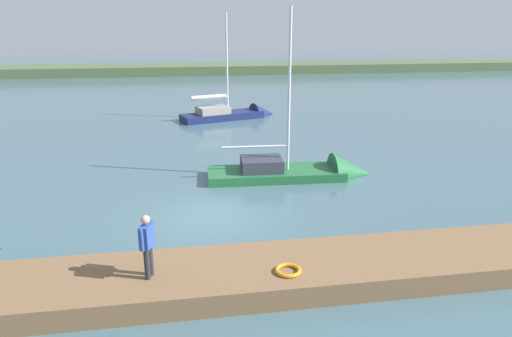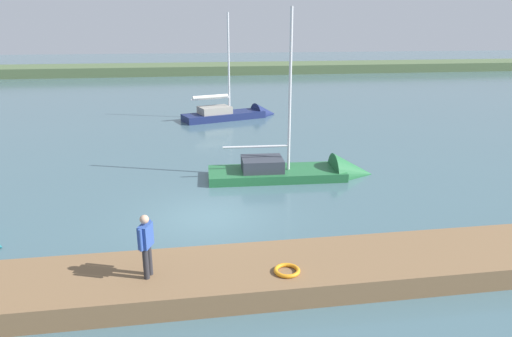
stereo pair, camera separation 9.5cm
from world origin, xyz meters
The scene contains 7 objects.
ground_plane centered at (0.00, 0.00, 0.00)m, with size 200.00×200.00×0.00m, color #42606B.
far_shoreline centered at (0.00, -50.84, 0.00)m, with size 180.00×8.00×2.40m, color #4C603D.
dock_pier centered at (0.00, 4.58, 0.29)m, with size 27.96×2.53×0.58m, color brown.
life_ring_buoy centered at (-1.66, 5.08, 0.63)m, with size 0.66×0.66×0.10m, color orange.
sailboat_far_left centered at (-4.58, -3.80, 0.09)m, with size 7.41×2.33×8.14m.
sailboat_near_dock centered at (-3.03, -17.65, 0.17)m, with size 7.29×3.96×8.11m.
person_on_dock centered at (1.71, 4.74, 1.50)m, with size 0.36×0.59×1.61m.
Camera 2 is at (0.64, 14.86, 6.42)m, focal length 32.08 mm.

